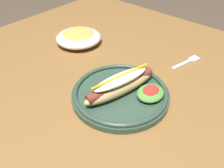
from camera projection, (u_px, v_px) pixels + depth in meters
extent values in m
cube|color=olive|center=(74.00, 99.00, 0.68)|extent=(1.32, 1.09, 0.04)
cylinder|color=olive|center=(99.00, 65.00, 1.48)|extent=(0.06, 0.06, 0.70)
cylinder|color=#334C3D|center=(120.00, 95.00, 0.66)|extent=(0.26, 0.26, 0.02)
torus|color=#334C3D|center=(120.00, 91.00, 0.65)|extent=(0.25, 0.25, 0.01)
ellipsoid|color=tan|center=(121.00, 87.00, 0.64)|extent=(0.23, 0.09, 0.04)
cylinder|color=brown|center=(121.00, 84.00, 0.63)|extent=(0.21, 0.07, 0.03)
ellipsoid|color=silver|center=(121.00, 79.00, 0.62)|extent=(0.17, 0.08, 0.02)
cylinder|color=yellow|center=(121.00, 76.00, 0.62)|extent=(0.18, 0.04, 0.01)
ellipsoid|color=#5B9942|center=(150.00, 93.00, 0.63)|extent=(0.08, 0.07, 0.02)
ellipsoid|color=red|center=(151.00, 90.00, 0.62)|extent=(0.05, 0.04, 0.01)
cube|color=silver|center=(182.00, 64.00, 0.78)|extent=(0.09, 0.03, 0.00)
cube|color=silver|center=(194.00, 59.00, 0.81)|extent=(0.04, 0.03, 0.00)
ellipsoid|color=silver|center=(79.00, 38.00, 0.89)|extent=(0.16, 0.16, 0.04)
ellipsoid|color=gold|center=(78.00, 34.00, 0.88)|extent=(0.12, 0.12, 0.02)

